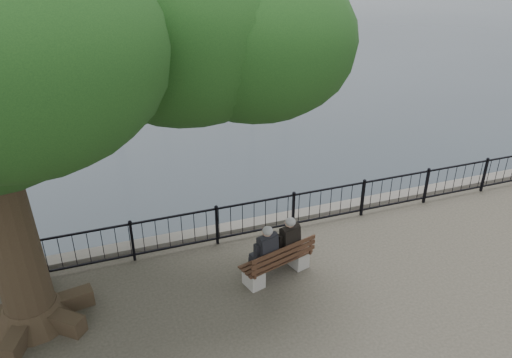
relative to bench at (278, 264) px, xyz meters
name	(u,v)px	position (x,y,z in m)	size (l,w,h in m)	color
harbor	(250,242)	(0.09, 2.17, -0.81)	(260.00, 260.00, 1.20)	#57534E
railing	(256,217)	(0.09, 1.67, 0.25)	(22.06, 0.06, 1.00)	black
bench	(278,264)	(0.00, 0.00, 0.00)	(1.78, 0.95, 0.90)	gray
person_left	(263,254)	(-0.33, 0.01, 0.34)	(0.53, 0.77, 1.42)	black
person_right	(286,245)	(0.25, 0.17, 0.34)	(0.53, 0.77, 1.42)	black
tree	(17,28)	(-4.24, 0.44, 5.24)	(10.34, 7.22, 8.44)	black
sailboat_b	(113,85)	(-1.92, 18.64, -0.96)	(3.41, 6.11, 12.58)	white
sailboat_c	(251,72)	(5.95, 18.94, -1.02)	(3.20, 4.92, 9.11)	white
sailboat_d	(286,56)	(9.37, 21.84, -1.02)	(1.92, 5.52, 9.61)	white
sailboat_f	(157,44)	(2.03, 28.17, -1.00)	(2.35, 5.06, 10.18)	white
sailboat_g	(222,28)	(8.25, 32.74, -0.98)	(3.88, 6.28, 12.14)	white
sailboat_h	(80,20)	(-2.76, 40.56, -0.96)	(3.09, 5.15, 11.60)	white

